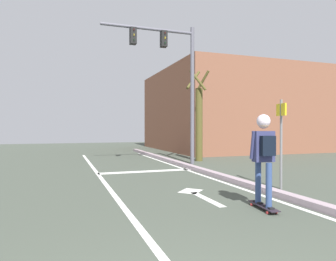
{
  "coord_description": "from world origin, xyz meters",
  "views": [
    {
      "loc": [
        -0.91,
        -1.26,
        1.51
      ],
      "look_at": [
        1.59,
        5.94,
        1.44
      ],
      "focal_mm": 32.5,
      "sensor_mm": 36.0,
      "label": 1
    }
  ],
  "objects_px": {
    "skater": "(264,148)",
    "street_sign_post": "(281,130)",
    "roadside_tree": "(199,119)",
    "traffic_signal_mast": "(171,66)",
    "skateboard": "(263,206)"
  },
  "relations": [
    {
      "from": "skater",
      "to": "street_sign_post",
      "type": "xyz_separation_m",
      "value": [
        1.59,
        1.46,
        0.3
      ]
    },
    {
      "from": "skater",
      "to": "roadside_tree",
      "type": "distance_m",
      "value": 8.26
    },
    {
      "from": "traffic_signal_mast",
      "to": "street_sign_post",
      "type": "relative_size",
      "value": 2.58
    },
    {
      "from": "roadside_tree",
      "to": "street_sign_post",
      "type": "bearing_deg",
      "value": -96.84
    },
    {
      "from": "skateboard",
      "to": "skater",
      "type": "bearing_deg",
      "value": -97.04
    },
    {
      "from": "skateboard",
      "to": "skater",
      "type": "xyz_separation_m",
      "value": [
        -0.0,
        -0.02,
        1.08
      ]
    },
    {
      "from": "skateboard",
      "to": "roadside_tree",
      "type": "height_order",
      "value": "roadside_tree"
    },
    {
      "from": "skater",
      "to": "traffic_signal_mast",
      "type": "relative_size",
      "value": 0.3
    },
    {
      "from": "skateboard",
      "to": "skater",
      "type": "distance_m",
      "value": 1.08
    },
    {
      "from": "skater",
      "to": "skateboard",
      "type": "bearing_deg",
      "value": 82.96
    },
    {
      "from": "skateboard",
      "to": "street_sign_post",
      "type": "xyz_separation_m",
      "value": [
        1.59,
        1.44,
        1.38
      ]
    },
    {
      "from": "street_sign_post",
      "to": "roadside_tree",
      "type": "xyz_separation_m",
      "value": [
        0.77,
        6.43,
        0.44
      ]
    },
    {
      "from": "skater",
      "to": "roadside_tree",
      "type": "height_order",
      "value": "roadside_tree"
    },
    {
      "from": "skater",
      "to": "traffic_signal_mast",
      "type": "bearing_deg",
      "value": 84.25
    },
    {
      "from": "traffic_signal_mast",
      "to": "roadside_tree",
      "type": "relative_size",
      "value": 1.36
    }
  ]
}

